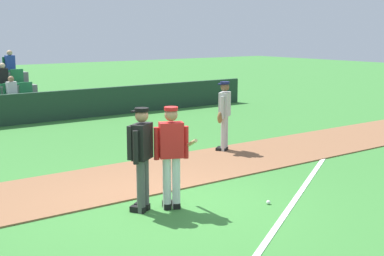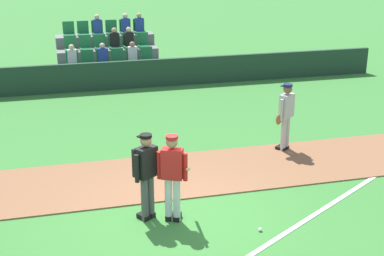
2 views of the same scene
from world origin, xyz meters
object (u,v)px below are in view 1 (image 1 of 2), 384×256
at_px(runner_grey_jersey, 224,114).
at_px(baseball, 268,202).
at_px(batter_red_jersey, 172,153).
at_px(umpire_home_plate, 141,153).

height_order(runner_grey_jersey, baseball, runner_grey_jersey).
xyz_separation_m(batter_red_jersey, umpire_home_plate, (-0.47, 0.20, 0.03)).
xyz_separation_m(umpire_home_plate, baseball, (1.96, -1.02, -0.96)).
bearing_deg(baseball, umpire_home_plate, 152.53).
bearing_deg(runner_grey_jersey, umpire_home_plate, -146.46).
height_order(batter_red_jersey, runner_grey_jersey, same).
height_order(umpire_home_plate, runner_grey_jersey, same).
bearing_deg(umpire_home_plate, runner_grey_jersey, 33.54).
xyz_separation_m(runner_grey_jersey, baseball, (-2.05, -3.68, -0.93)).
bearing_deg(umpire_home_plate, baseball, -27.47).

